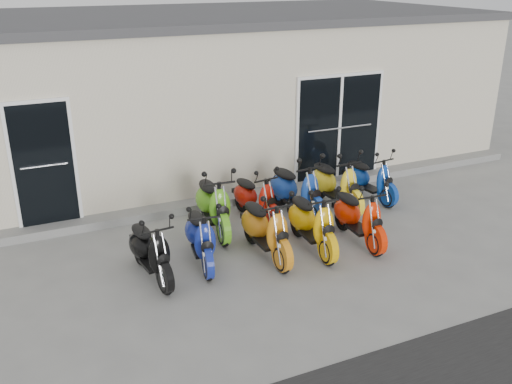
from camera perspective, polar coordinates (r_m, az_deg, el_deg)
ground at (r=9.45m, az=1.52°, el=-5.46°), size 80.00×80.00×0.00m
building at (r=13.55m, az=-8.24°, el=9.89°), size 14.00×6.00×3.20m
roof_cap at (r=13.32m, az=-8.64°, el=16.98°), size 14.20×6.20×0.16m
front_step at (r=11.10m, az=-3.05°, el=-0.79°), size 14.00×0.40×0.15m
door_left at (r=10.19m, az=-20.49°, el=2.87°), size 1.07×0.08×2.22m
door_right at (r=11.98m, az=8.27°, el=6.69°), size 2.02×0.08×2.22m
scooter_front_black at (r=8.42m, az=-10.59°, el=-5.09°), size 0.72×1.58×1.13m
scooter_front_blue at (r=8.72m, az=-5.60°, el=-3.82°), size 0.78×1.60×1.13m
scooter_front_orange_a at (r=8.86m, az=0.94°, el=-2.95°), size 0.63×1.67×1.23m
scooter_front_orange_b at (r=9.14m, az=5.62°, el=-2.32°), size 0.69×1.68×1.21m
scooter_front_red at (r=9.50m, az=10.25°, el=-1.75°), size 0.64×1.61×1.17m
scooter_back_green at (r=9.73m, az=-4.31°, el=-0.53°), size 0.78×1.78×1.28m
scooter_back_red at (r=10.16m, az=-0.07°, el=-0.01°), size 0.76×1.56×1.11m
scooter_back_blue at (r=10.34m, az=4.03°, el=0.87°), size 0.84×1.81×1.29m
scooter_back_yellow at (r=10.79m, az=7.95°, el=1.46°), size 0.73×1.72×1.24m
scooter_back_extra at (r=11.34m, az=11.34°, el=1.89°), size 0.76×1.56×1.11m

